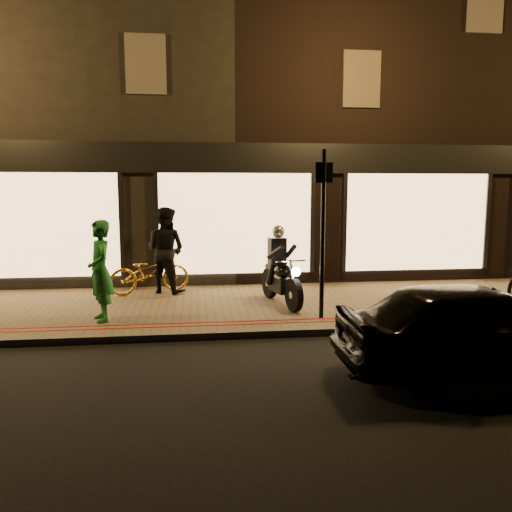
{
  "coord_description": "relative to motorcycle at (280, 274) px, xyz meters",
  "views": [
    {
      "loc": [
        -0.94,
        -7.88,
        2.45
      ],
      "look_at": [
        0.24,
        1.95,
        1.1
      ],
      "focal_mm": 35.0,
      "sensor_mm": 36.0,
      "label": 1
    }
  ],
  "objects": [
    {
      "name": "person_dark",
      "position": [
        -2.36,
        1.41,
        0.34
      ],
      "size": [
        1.17,
        1.09,
        1.92
      ],
      "primitive_type": "imported",
      "rotation": [
        0.0,
        0.0,
        2.64
      ],
      "color": "black",
      "rests_on": "sidewalk"
    },
    {
      "name": "building_row",
      "position": [
        -0.73,
        7.09,
        3.51
      ],
      "size": [
        48.0,
        10.11,
        8.5
      ],
      "color": "black",
      "rests_on": "ground"
    },
    {
      "name": "motorcycle",
      "position": [
        0.0,
        0.0,
        0.0
      ],
      "size": [
        0.7,
        1.92,
        1.59
      ],
      "rotation": [
        0.0,
        0.0,
        0.22
      ],
      "color": "black",
      "rests_on": "sidewalk"
    },
    {
      "name": "red_kerb_lines",
      "position": [
        -0.73,
        -1.35,
        -0.61
      ],
      "size": [
        50.0,
        0.26,
        0.01
      ],
      "color": "maroon",
      "rests_on": "sidewalk"
    },
    {
      "name": "sign_post",
      "position": [
        0.56,
        -1.17,
        1.06
      ],
      "size": [
        0.34,
        0.12,
        3.0
      ],
      "rotation": [
        0.0,
        0.0,
        0.28
      ],
      "color": "black",
      "rests_on": "sidewalk"
    },
    {
      "name": "ground",
      "position": [
        -0.73,
        -1.9,
        -0.73
      ],
      "size": [
        90.0,
        90.0,
        0.0
      ],
      "primitive_type": "plane",
      "color": "black",
      "rests_on": "ground"
    },
    {
      "name": "person_green",
      "position": [
        -3.35,
        -0.91,
        0.28
      ],
      "size": [
        0.65,
        0.77,
        1.79
      ],
      "primitive_type": "imported",
      "rotation": [
        0.0,
        0.0,
        -1.17
      ],
      "color": "#1E722B",
      "rests_on": "sidewalk"
    },
    {
      "name": "kerb_stone",
      "position": [
        -0.73,
        -1.85,
        -0.67
      ],
      "size": [
        50.0,
        0.14,
        0.12
      ],
      "primitive_type": "cube",
      "color": "#59544C",
      "rests_on": "ground"
    },
    {
      "name": "bicycle_gold",
      "position": [
        -2.72,
        1.34,
        -0.14
      ],
      "size": [
        1.91,
        1.24,
        0.95
      ],
      "primitive_type": "imported",
      "rotation": [
        0.0,
        0.0,
        1.94
      ],
      "color": "gold",
      "rests_on": "sidewalk"
    },
    {
      "name": "parked_car",
      "position": [
        1.98,
        -3.82,
        -0.1
      ],
      "size": [
        3.72,
        1.52,
        1.26
      ],
      "primitive_type": "imported",
      "rotation": [
        0.0,
        0.0,
        1.58
      ],
      "color": "black",
      "rests_on": "ground"
    },
    {
      "name": "sidewalk",
      "position": [
        -0.73,
        0.1,
        -0.67
      ],
      "size": [
        50.0,
        4.0,
        0.12
      ],
      "primitive_type": "cube",
      "color": "#746348",
      "rests_on": "ground"
    }
  ]
}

